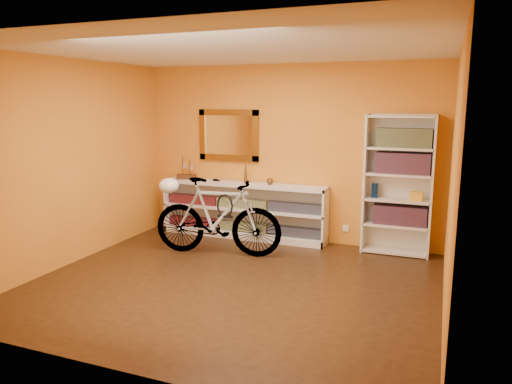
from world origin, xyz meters
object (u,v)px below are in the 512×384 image
at_px(bookcase, 398,185).
at_px(helmet, 169,186).
at_px(console_unit, 243,210).
at_px(bicycle, 218,217).

bearing_deg(bookcase, helmet, -160.42).
height_order(console_unit, bookcase, bookcase).
height_order(bookcase, bicycle, bookcase).
distance_m(console_unit, bookcase, 2.32).
xyz_separation_m(console_unit, helmet, (-0.67, -1.02, 0.51)).
height_order(bookcase, helmet, bookcase).
bearing_deg(console_unit, helmet, -123.26).
bearing_deg(console_unit, bicycle, -89.14).
distance_m(bicycle, helmet, 0.80).
bearing_deg(bookcase, bicycle, -157.38).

